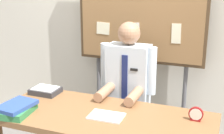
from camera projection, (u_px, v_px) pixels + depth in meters
name	position (u px, v px, depth m)	size (l,w,h in m)	color
back_wall	(146.00, 18.00, 3.36)	(6.40, 0.08, 2.70)	silver
desk	(104.00, 125.00, 2.52)	(1.75, 0.75, 0.72)	brown
person	(128.00, 98.00, 3.05)	(0.55, 0.56, 1.39)	#2D2D33
bulletin_board	(141.00, 5.00, 3.14)	(1.34, 0.09, 2.14)	#4C3823
book_stack	(18.00, 109.00, 2.50)	(0.25, 0.32, 0.09)	#337F47
open_notebook	(106.00, 116.00, 2.46)	(0.27, 0.19, 0.01)	silver
desk_clock	(196.00, 115.00, 2.38)	(0.11, 0.04, 0.11)	maroon
paper_tray	(45.00, 91.00, 2.94)	(0.26, 0.20, 0.06)	#333338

